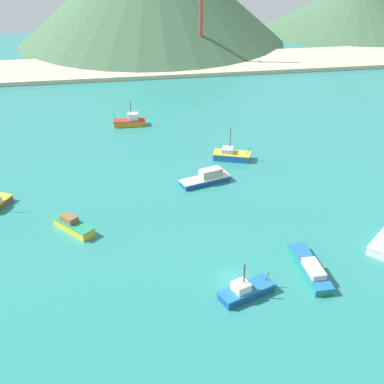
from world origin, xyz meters
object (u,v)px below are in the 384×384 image
at_px(fishing_boat_3, 246,291).
at_px(fishing_boat_14, 207,178).
at_px(fishing_boat_2, 310,268).
at_px(radio_tower, 201,11).
at_px(fishing_boat_4, 231,155).
at_px(fishing_boat_8, 130,121).
at_px(fishing_boat_0, 73,226).

distance_m(fishing_boat_3, fishing_boat_14, 31.98).
bearing_deg(fishing_boat_2, fishing_boat_14, 107.24).
relative_size(fishing_boat_2, fishing_boat_14, 1.12).
bearing_deg(radio_tower, fishing_boat_14, -99.59).
relative_size(fishing_boat_2, radio_tower, 0.34).
height_order(fishing_boat_14, radio_tower, radio_tower).
distance_m(fishing_boat_4, fishing_boat_8, 28.93).
relative_size(fishing_boat_0, fishing_boat_3, 0.91).
bearing_deg(fishing_boat_3, fishing_boat_8, 99.93).
xyz_separation_m(fishing_boat_4, radio_tower, (7.07, 72.77, 15.52)).
xyz_separation_m(fishing_boat_14, radio_tower, (13.83, 81.79, 15.49)).
bearing_deg(fishing_boat_8, radio_tower, 62.97).
height_order(fishing_boat_0, fishing_boat_2, fishing_boat_0).
relative_size(fishing_boat_0, radio_tower, 0.22).
distance_m(fishing_boat_0, radio_tower, 102.60).
height_order(fishing_boat_0, fishing_boat_4, fishing_boat_4).
bearing_deg(fishing_boat_2, radio_tower, 87.46).
height_order(fishing_boat_2, fishing_boat_14, fishing_boat_14).
bearing_deg(fishing_boat_8, fishing_boat_2, -70.59).
relative_size(fishing_boat_4, fishing_boat_14, 0.81).
bearing_deg(fishing_boat_14, radio_tower, 80.41).
distance_m(fishing_boat_2, fishing_boat_8, 63.29).
xyz_separation_m(fishing_boat_2, radio_tower, (4.91, 110.53, 15.70)).
height_order(fishing_boat_4, radio_tower, radio_tower).
distance_m(fishing_boat_4, fishing_boat_14, 11.27).
distance_m(fishing_boat_2, fishing_boat_3, 10.52).
height_order(fishing_boat_3, fishing_boat_4, fishing_boat_4).
relative_size(fishing_boat_3, fishing_boat_8, 1.07).
bearing_deg(radio_tower, fishing_boat_3, -97.47).
bearing_deg(radio_tower, fishing_boat_2, -92.54).
relative_size(fishing_boat_3, fishing_boat_4, 1.00).
bearing_deg(fishing_boat_14, fishing_boat_0, -152.19).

